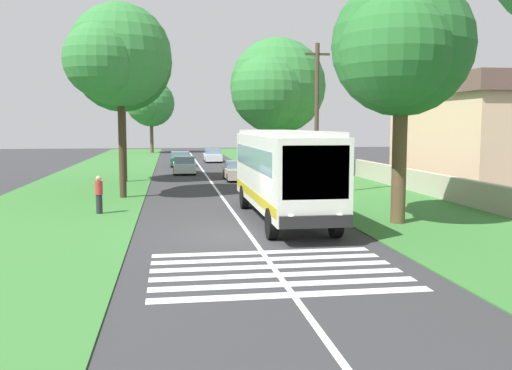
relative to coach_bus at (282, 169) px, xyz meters
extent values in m
plane|color=#333335|center=(-3.32, 1.80, -2.15)|extent=(160.00, 160.00, 0.00)
cube|color=#387533|center=(11.68, 10.00, -2.13)|extent=(120.00, 8.00, 0.04)
cube|color=#387533|center=(11.68, -6.40, -2.13)|extent=(120.00, 8.00, 0.04)
cube|color=silver|center=(11.68, 1.80, -2.14)|extent=(110.00, 0.16, 0.01)
cube|color=silver|center=(-0.03, 0.00, -0.05)|extent=(11.00, 2.50, 2.90)
cube|color=slate|center=(0.27, 0.00, 0.48)|extent=(9.68, 2.54, 0.85)
cube|color=slate|center=(-5.49, 0.00, 0.30)|extent=(0.08, 2.20, 1.74)
cube|color=#B29E19|center=(-0.03, 0.00, -1.05)|extent=(10.78, 2.53, 0.36)
cube|color=silver|center=(-0.03, 0.00, 1.49)|extent=(10.56, 2.30, 0.18)
cube|color=black|center=(-5.61, 0.00, -1.28)|extent=(0.16, 2.40, 0.40)
sphere|color=#F2EDCC|center=(-5.55, 0.80, -1.15)|extent=(0.24, 0.24, 0.24)
sphere|color=#F2EDCC|center=(-5.55, -0.81, -1.15)|extent=(0.24, 0.24, 0.24)
cylinder|color=black|center=(-3.93, 1.15, -1.60)|extent=(1.10, 0.32, 1.10)
cylinder|color=black|center=(3.47, 1.15, -1.60)|extent=(1.10, 0.32, 1.10)
cylinder|color=black|center=(-3.93, -1.15, -1.60)|extent=(1.10, 0.32, 1.10)
cylinder|color=black|center=(3.47, -1.15, -1.60)|extent=(1.10, 0.32, 1.10)
cube|color=silver|center=(-10.40, 1.80, -2.14)|extent=(0.45, 6.80, 0.01)
cube|color=silver|center=(-9.50, 1.80, -2.14)|extent=(0.45, 6.80, 0.01)
cube|color=silver|center=(-8.60, 1.80, -2.14)|extent=(0.45, 6.80, 0.01)
cube|color=silver|center=(-7.70, 1.80, -2.14)|extent=(0.45, 6.80, 0.01)
cube|color=silver|center=(-6.80, 1.80, -2.14)|extent=(0.45, 6.80, 0.01)
cube|color=silver|center=(-5.90, 1.80, -2.14)|extent=(0.45, 6.80, 0.01)
cube|color=#B7A893|center=(17.39, -0.16, -1.62)|extent=(4.30, 1.75, 0.70)
cube|color=slate|center=(17.29, -0.16, -0.99)|extent=(2.00, 1.61, 0.55)
cylinder|color=black|center=(16.04, 0.62, -1.83)|extent=(0.64, 0.22, 0.64)
cylinder|color=black|center=(18.74, 0.62, -1.83)|extent=(0.64, 0.22, 0.64)
cylinder|color=black|center=(16.04, -0.94, -1.83)|extent=(0.64, 0.22, 0.64)
cylinder|color=black|center=(18.74, -0.94, -1.83)|extent=(0.64, 0.22, 0.64)
cube|color=silver|center=(23.59, 3.48, -1.62)|extent=(4.30, 1.75, 0.70)
cube|color=slate|center=(23.49, 3.48, -0.99)|extent=(2.00, 1.61, 0.55)
cylinder|color=black|center=(22.24, 4.26, -1.83)|extent=(0.64, 0.22, 0.64)
cylinder|color=black|center=(24.94, 4.26, -1.83)|extent=(0.64, 0.22, 0.64)
cylinder|color=black|center=(22.24, 2.70, -1.83)|extent=(0.64, 0.22, 0.64)
cylinder|color=black|center=(24.94, 2.70, -1.83)|extent=(0.64, 0.22, 0.64)
cube|color=#145933|center=(32.09, 3.70, -1.62)|extent=(4.30, 1.75, 0.70)
cube|color=slate|center=(31.99, 3.70, -0.99)|extent=(2.00, 1.61, 0.55)
cylinder|color=black|center=(30.74, 4.48, -1.83)|extent=(0.64, 0.22, 0.64)
cylinder|color=black|center=(33.44, 4.48, -1.83)|extent=(0.64, 0.22, 0.64)
cylinder|color=black|center=(30.74, 2.92, -1.83)|extent=(0.64, 0.22, 0.64)
cylinder|color=black|center=(33.44, 2.92, -1.83)|extent=(0.64, 0.22, 0.64)
cube|color=silver|center=(37.95, 0.08, -1.62)|extent=(4.30, 1.75, 0.70)
cube|color=slate|center=(37.85, 0.08, -0.99)|extent=(2.00, 1.61, 0.55)
cylinder|color=black|center=(36.60, 0.86, -1.83)|extent=(0.64, 0.22, 0.64)
cylinder|color=black|center=(39.30, 0.86, -1.83)|extent=(0.64, 0.22, 0.64)
cylinder|color=black|center=(36.60, -0.70, -1.83)|extent=(0.64, 0.22, 0.64)
cylinder|color=black|center=(39.30, -0.70, -1.83)|extent=(0.64, 0.22, 0.64)
cylinder|color=#3D2D1E|center=(8.31, 7.16, 0.96)|extent=(0.38, 0.38, 6.13)
sphere|color=#337A38|center=(8.31, 7.16, 5.52)|extent=(5.46, 5.46, 5.46)
sphere|color=#337A38|center=(9.95, 7.16, 5.11)|extent=(3.98, 3.98, 3.98)
sphere|color=#337A38|center=(6.95, 7.98, 5.11)|extent=(3.84, 3.84, 3.84)
cylinder|color=#4C3826|center=(17.20, 7.77, 1.07)|extent=(0.37, 0.37, 6.34)
sphere|color=#286B2D|center=(17.20, 7.77, 6.11)|extent=(6.81, 6.81, 6.81)
sphere|color=#286B2D|center=(19.24, 7.77, 5.60)|extent=(3.81, 3.81, 3.81)
sphere|color=#286B2D|center=(15.50, 8.79, 5.60)|extent=(4.01, 4.01, 4.01)
cylinder|color=brown|center=(59.27, 7.17, 0.49)|extent=(0.48, 0.48, 5.19)
sphere|color=#337A38|center=(59.27, 7.17, 4.90)|extent=(6.59, 6.59, 6.59)
sphere|color=#337A38|center=(61.25, 7.17, 4.40)|extent=(4.42, 4.42, 4.42)
sphere|color=#337A38|center=(57.62, 8.16, 4.40)|extent=(4.51, 4.51, 4.51)
cylinder|color=brown|center=(-1.62, -4.42, 0.64)|extent=(0.58, 0.58, 5.49)
sphere|color=#286B2D|center=(-1.62, -4.42, 4.91)|extent=(5.53, 5.53, 5.53)
sphere|color=#286B2D|center=(0.04, -4.42, 4.49)|extent=(3.69, 3.69, 3.69)
sphere|color=#286B2D|center=(-3.00, -3.60, 4.49)|extent=(4.11, 4.11, 4.11)
cylinder|color=brown|center=(19.64, -3.53, 0.33)|extent=(0.46, 0.46, 4.87)
sphere|color=#337A38|center=(19.64, -3.53, 4.76)|extent=(7.24, 7.24, 7.24)
sphere|color=#337A38|center=(21.81, -3.53, 4.21)|extent=(4.47, 4.47, 4.47)
sphere|color=#337A38|center=(17.83, -2.45, 4.21)|extent=(5.32, 5.32, 5.32)
cylinder|color=#473828|center=(7.96, -3.54, 2.11)|extent=(0.24, 0.24, 8.42)
cube|color=#3D3326|center=(7.96, -3.54, 5.72)|extent=(0.12, 1.40, 0.12)
cube|color=#B2A893|center=(16.68, -9.80, -1.47)|extent=(70.00, 0.40, 1.27)
cube|color=beige|center=(12.32, -15.94, 0.78)|extent=(12.96, 7.43, 5.85)
cube|color=brown|center=(12.32, -15.94, 4.29)|extent=(13.56, 8.03, 1.18)
cylinder|color=#26262D|center=(2.64, 7.75, -1.68)|extent=(0.28, 0.28, 0.85)
cylinder|color=#B23333|center=(2.64, 7.75, -0.96)|extent=(0.34, 0.34, 0.60)
sphere|color=tan|center=(2.64, 7.75, -0.54)|extent=(0.24, 0.24, 0.24)
camera|label=1|loc=(-23.04, 4.59, 1.81)|focal=39.77mm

